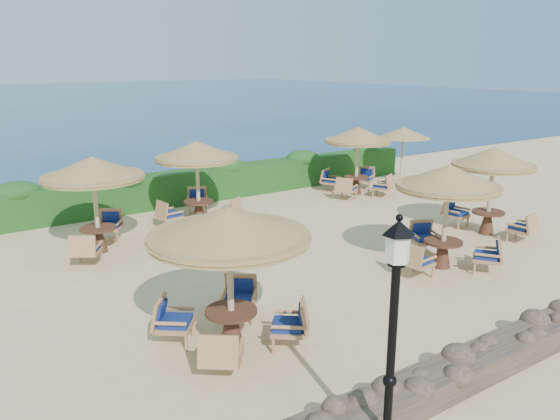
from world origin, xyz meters
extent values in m
plane|color=#D6BB87|center=(0.00, 0.00, 0.00)|extent=(120.00, 120.00, 0.00)
cube|color=#143F14|center=(0.00, 7.20, 0.60)|extent=(18.00, 0.90, 1.20)
cube|color=brown|center=(0.00, -6.20, 0.22)|extent=(15.00, 0.65, 0.44)
cylinder|color=black|center=(-4.80, -6.80, 1.55)|extent=(0.11, 0.11, 2.40)
cylinder|color=silver|center=(-4.80, -6.80, 2.98)|extent=(0.30, 0.30, 0.36)
cone|color=black|center=(-4.80, -6.80, 3.22)|extent=(0.40, 0.40, 0.18)
cylinder|color=#C1AF88|center=(7.80, 5.20, 1.10)|extent=(0.10, 0.10, 2.20)
cone|color=olive|center=(7.80, 5.20, 2.18)|extent=(2.30, 2.30, 0.45)
cylinder|color=#C1AF88|center=(-5.00, -3.00, 1.20)|extent=(0.12, 0.12, 2.40)
cone|color=olive|center=(-5.00, -3.00, 2.38)|extent=(2.93, 2.93, 0.55)
cylinder|color=olive|center=(-5.00, -3.00, 2.10)|extent=(2.87, 2.87, 0.14)
cylinder|color=#4C2A1B|center=(-5.00, -3.00, 0.68)|extent=(0.96, 0.96, 0.06)
cone|color=#4C2A1B|center=(-5.00, -3.00, 0.33)|extent=(0.44, 0.44, 0.64)
cylinder|color=#C1AF88|center=(1.38, -2.48, 1.20)|extent=(0.12, 0.12, 2.40)
cone|color=olive|center=(1.38, -2.48, 2.38)|extent=(2.59, 2.59, 0.55)
cylinder|color=olive|center=(1.38, -2.48, 2.10)|extent=(2.54, 2.54, 0.14)
cylinder|color=#4C2A1B|center=(1.38, -2.48, 0.68)|extent=(0.96, 0.96, 0.06)
cone|color=#4C2A1B|center=(1.38, -2.48, 0.33)|extent=(0.44, 0.44, 0.64)
cylinder|color=#C1AF88|center=(4.73, -1.36, 1.20)|extent=(0.12, 0.12, 2.40)
cone|color=olive|center=(4.73, -1.36, 2.38)|extent=(2.42, 2.42, 0.55)
cylinder|color=olive|center=(4.73, -1.36, 2.10)|extent=(2.37, 2.37, 0.14)
cylinder|color=#4C2A1B|center=(4.73, -1.36, 0.68)|extent=(0.96, 0.96, 0.06)
cone|color=#4C2A1B|center=(4.73, -1.36, 0.33)|extent=(0.44, 0.44, 0.64)
cylinder|color=#C1AF88|center=(-5.56, 3.54, 1.20)|extent=(0.12, 0.12, 2.40)
cone|color=olive|center=(-5.56, 3.54, 2.38)|extent=(2.73, 2.73, 0.55)
cylinder|color=olive|center=(-5.56, 3.54, 2.10)|extent=(2.68, 2.68, 0.14)
cylinder|color=#4C2A1B|center=(-5.56, 3.54, 0.68)|extent=(0.96, 0.96, 0.06)
cone|color=#4C2A1B|center=(-5.56, 3.54, 0.33)|extent=(0.44, 0.44, 0.64)
cylinder|color=#C1AF88|center=(-2.00, 4.67, 1.20)|extent=(0.12, 0.12, 2.40)
cone|color=olive|center=(-2.00, 4.67, 2.38)|extent=(2.67, 2.67, 0.55)
cylinder|color=olive|center=(-2.00, 4.67, 2.10)|extent=(2.62, 2.62, 0.14)
cylinder|color=#4C2A1B|center=(-2.00, 4.67, 0.68)|extent=(0.96, 0.96, 0.06)
cone|color=#4C2A1B|center=(-2.00, 4.67, 0.33)|extent=(0.44, 0.44, 0.64)
cylinder|color=#C1AF88|center=(4.85, 4.76, 1.20)|extent=(0.12, 0.12, 2.40)
cone|color=olive|center=(4.85, 4.76, 2.38)|extent=(2.59, 2.59, 0.55)
cylinder|color=olive|center=(4.85, 4.76, 2.10)|extent=(2.54, 2.54, 0.14)
cylinder|color=#4C2A1B|center=(4.85, 4.76, 0.68)|extent=(0.96, 0.96, 0.06)
cone|color=#4C2A1B|center=(4.85, 4.76, 0.33)|extent=(0.44, 0.44, 0.64)
camera|label=1|loc=(-9.31, -11.07, 5.09)|focal=35.00mm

